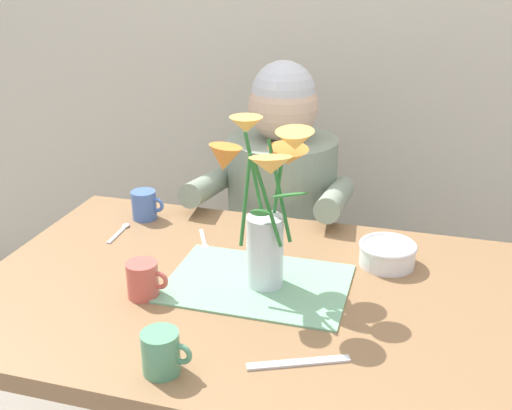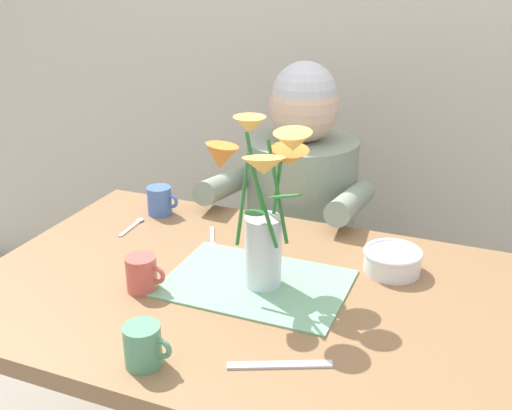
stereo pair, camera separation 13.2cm
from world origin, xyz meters
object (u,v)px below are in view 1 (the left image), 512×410
(seated_person, at_px, (281,239))
(flower_vase, at_px, (266,200))
(dinner_knife, at_px, (299,363))
(tea_cup, at_px, (145,205))
(coffee_cup, at_px, (143,280))
(ceramic_mug, at_px, (162,352))
(ceramic_bowl, at_px, (387,253))

(seated_person, distance_m, flower_vase, 0.71)
(dinner_knife, height_order, tea_cup, tea_cup)
(seated_person, xyz_separation_m, coffee_cup, (-0.13, -0.71, 0.22))
(ceramic_mug, xyz_separation_m, coffee_cup, (-0.14, 0.22, 0.00))
(ceramic_mug, relative_size, coffee_cup, 1.00)
(ceramic_bowl, relative_size, tea_cup, 1.46)
(seated_person, relative_size, ceramic_mug, 12.20)
(seated_person, bearing_deg, flower_vase, -76.93)
(dinner_knife, bearing_deg, coffee_cup, 135.64)
(seated_person, bearing_deg, ceramic_bowl, -46.77)
(dinner_knife, height_order, ceramic_mug, ceramic_mug)
(ceramic_bowl, height_order, tea_cup, tea_cup)
(ceramic_bowl, distance_m, tea_cup, 0.67)
(flower_vase, bearing_deg, coffee_cup, -154.29)
(dinner_knife, distance_m, ceramic_mug, 0.25)
(seated_person, height_order, ceramic_mug, seated_person)
(seated_person, xyz_separation_m, tea_cup, (-0.31, -0.33, 0.22))
(dinner_knife, bearing_deg, ceramic_bowl, 50.34)
(seated_person, xyz_separation_m, dinner_knife, (0.24, -0.85, 0.18))
(ceramic_bowl, xyz_separation_m, tea_cup, (-0.67, 0.09, 0.01))
(seated_person, height_order, ceramic_bowl, seated_person)
(ceramic_mug, bearing_deg, dinner_knife, 20.89)
(ceramic_bowl, bearing_deg, seated_person, 130.51)
(tea_cup, distance_m, coffee_cup, 0.42)
(ceramic_bowl, bearing_deg, ceramic_mug, -124.14)
(coffee_cup, bearing_deg, ceramic_mug, -57.64)
(dinner_knife, height_order, coffee_cup, coffee_cup)
(flower_vase, bearing_deg, ceramic_bowl, 34.56)
(seated_person, xyz_separation_m, ceramic_bowl, (0.36, -0.42, 0.21))
(flower_vase, distance_m, dinner_knife, 0.35)
(ceramic_bowl, xyz_separation_m, dinner_knife, (-0.12, -0.43, -0.03))
(seated_person, bearing_deg, tea_cup, -130.46)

